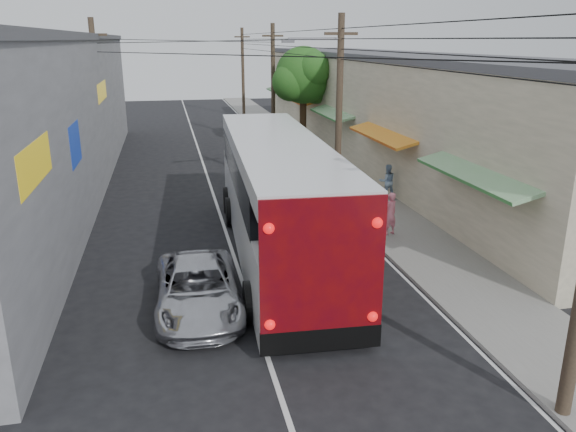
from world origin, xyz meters
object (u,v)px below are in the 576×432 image
(coach_bus, at_px, (277,196))
(pedestrian_far, at_px, (387,181))
(pedestrian_near, at_px, (390,214))
(jeepney, at_px, (198,288))
(parked_car_mid, at_px, (263,144))
(parked_car_far, at_px, (267,138))
(parked_suv, at_px, (283,166))

(coach_bus, relative_size, pedestrian_far, 8.89)
(pedestrian_near, bearing_deg, jeepney, 10.50)
(parked_car_mid, xyz_separation_m, pedestrian_far, (3.80, -10.91, 0.08))
(coach_bus, relative_size, parked_car_mid, 2.90)
(coach_bus, xyz_separation_m, jeepney, (-2.91, -3.82, -1.36))
(parked_car_mid, bearing_deg, pedestrian_far, -76.69)
(jeepney, relative_size, parked_car_far, 1.13)
(jeepney, relative_size, pedestrian_far, 3.08)
(jeepney, bearing_deg, coach_bus, 53.46)
(parked_suv, relative_size, parked_car_far, 1.21)
(jeepney, bearing_deg, parked_car_far, 76.20)
(jeepney, distance_m, parked_car_far, 23.80)
(pedestrian_near, bearing_deg, coach_bus, -12.69)
(pedestrian_far, bearing_deg, parked_car_mid, -65.98)
(coach_bus, bearing_deg, parked_car_mid, 84.79)
(coach_bus, bearing_deg, jeepney, -124.54)
(coach_bus, distance_m, parked_suv, 10.55)
(coach_bus, height_order, parked_car_mid, coach_bus)
(coach_bus, xyz_separation_m, parked_car_mid, (2.29, 16.28, -1.22))
(parked_car_mid, distance_m, pedestrian_near, 15.77)
(pedestrian_far, bearing_deg, coach_bus, 46.25)
(coach_bus, height_order, pedestrian_near, coach_bus)
(pedestrian_near, relative_size, pedestrian_far, 1.03)
(parked_suv, distance_m, pedestrian_near, 9.79)
(parked_suv, height_order, pedestrian_far, pedestrian_far)
(jeepney, height_order, parked_car_far, parked_car_far)
(jeepney, height_order, parked_suv, parked_suv)
(parked_suv, bearing_deg, pedestrian_near, -77.50)
(jeepney, bearing_deg, pedestrian_near, 32.49)
(coach_bus, bearing_deg, parked_suv, 80.17)
(parked_suv, height_order, parked_car_far, parked_suv)
(parked_suv, xyz_separation_m, pedestrian_near, (2.03, -9.57, 0.18))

